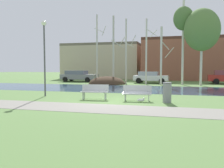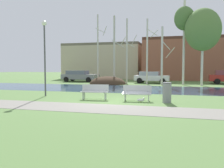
# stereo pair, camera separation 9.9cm
# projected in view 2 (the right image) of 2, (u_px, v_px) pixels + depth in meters

# --- Properties ---
(ground_plane) EXTENTS (120.00, 120.00, 0.00)m
(ground_plane) POSITION_uv_depth(u_px,v_px,m) (140.00, 87.00, 22.85)
(ground_plane) COLOR #5B7F42
(paved_path_strip) EXTENTS (60.00, 2.43, 0.01)m
(paved_path_strip) POSITION_uv_depth(u_px,v_px,m) (100.00, 108.00, 11.16)
(paved_path_strip) COLOR gray
(paved_path_strip) RESTS_ON ground
(river_band) EXTENTS (80.00, 7.38, 0.01)m
(river_band) POSITION_uv_depth(u_px,v_px,m) (137.00, 89.00, 21.04)
(river_band) COLOR #33516B
(river_band) RESTS_ON ground
(soil_mound) EXTENTS (4.11, 3.52, 1.74)m
(soil_mound) POSITION_uv_depth(u_px,v_px,m) (108.00, 84.00, 27.10)
(soil_mound) COLOR #423021
(soil_mound) RESTS_ON ground
(bench_left) EXTENTS (1.65, 0.71, 0.87)m
(bench_left) POSITION_uv_depth(u_px,v_px,m) (95.00, 91.00, 14.25)
(bench_left) COLOR #B2B5B7
(bench_left) RESTS_ON ground
(bench_right) EXTENTS (1.65, 0.71, 0.87)m
(bench_right) POSITION_uv_depth(u_px,v_px,m) (137.00, 93.00, 13.58)
(bench_right) COLOR #B2B5B7
(bench_right) RESTS_ON ground
(trash_bin) EXTENTS (0.48, 0.48, 1.09)m
(trash_bin) POSITION_uv_depth(u_px,v_px,m) (167.00, 92.00, 12.88)
(trash_bin) COLOR gray
(trash_bin) RESTS_ON ground
(seagull) EXTENTS (0.45, 0.17, 0.26)m
(seagull) POSITION_uv_depth(u_px,v_px,m) (141.00, 100.00, 13.06)
(seagull) COLOR white
(seagull) RESTS_ON ground
(streetlamp) EXTENTS (0.32, 0.32, 4.87)m
(streetlamp) POSITION_uv_depth(u_px,v_px,m) (45.00, 45.00, 15.65)
(streetlamp) COLOR #4C4C51
(streetlamp) RESTS_ON ground
(birch_far_left) EXTENTS (1.23, 2.05, 7.99)m
(birch_far_left) POSITION_uv_depth(u_px,v_px,m) (98.00, 48.00, 28.34)
(birch_far_left) COLOR beige
(birch_far_left) RESTS_ON ground
(birch_left) EXTENTS (1.52, 2.61, 7.68)m
(birch_left) POSITION_uv_depth(u_px,v_px,m) (115.00, 50.00, 27.58)
(birch_left) COLOR #BCB7A8
(birch_left) RESTS_ON ground
(birch_center_left) EXTENTS (1.25, 2.05, 7.32)m
(birch_center_left) POSITION_uv_depth(u_px,v_px,m) (127.00, 51.00, 27.35)
(birch_center_left) COLOR beige
(birch_center_left) RESTS_ON ground
(birch_center) EXTENTS (1.28, 2.34, 7.19)m
(birch_center) POSITION_uv_depth(u_px,v_px,m) (147.00, 51.00, 26.73)
(birch_center) COLOR beige
(birch_center) RESTS_ON ground
(birch_center_right) EXTENTS (1.43, 2.14, 6.16)m
(birch_center_right) POSITION_uv_depth(u_px,v_px,m) (162.00, 56.00, 25.65)
(birch_center_right) COLOR beige
(birch_center_right) RESTS_ON ground
(birch_right) EXTENTS (2.11, 2.11, 9.05)m
(birch_right) POSITION_uv_depth(u_px,v_px,m) (184.00, 19.00, 25.71)
(birch_right) COLOR beige
(birch_right) RESTS_ON ground
(birch_far_right) EXTENTS (3.58, 3.58, 7.83)m
(birch_far_right) POSITION_uv_depth(u_px,v_px,m) (203.00, 30.00, 24.58)
(birch_far_right) COLOR beige
(birch_far_right) RESTS_ON ground
(parked_van_nearest_grey) EXTENTS (4.78, 2.17, 1.45)m
(parked_van_nearest_grey) POSITION_uv_depth(u_px,v_px,m) (79.00, 76.00, 31.59)
(parked_van_nearest_grey) COLOR slate
(parked_van_nearest_grey) RESTS_ON ground
(parked_sedan_second_white) EXTENTS (4.09, 2.11, 1.37)m
(parked_sedan_second_white) POSITION_uv_depth(u_px,v_px,m) (151.00, 77.00, 28.80)
(parked_sedan_second_white) COLOR silver
(parked_sedan_second_white) RESTS_ON ground
(building_beige_block) EXTENTS (12.73, 6.02, 5.75)m
(building_beige_block) POSITION_uv_depth(u_px,v_px,m) (103.00, 61.00, 40.90)
(building_beige_block) COLOR #BCAD8E
(building_beige_block) RESTS_ON ground
(building_brick_low) EXTENTS (15.12, 8.72, 6.14)m
(building_brick_low) POSITION_uv_depth(u_px,v_px,m) (196.00, 59.00, 36.72)
(building_brick_low) COLOR brown
(building_brick_low) RESTS_ON ground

